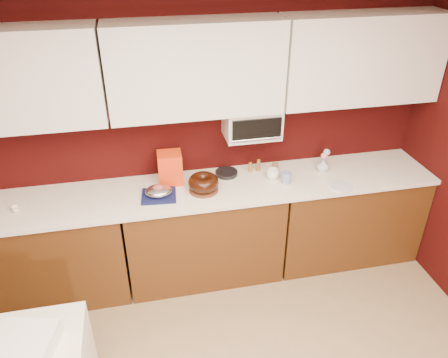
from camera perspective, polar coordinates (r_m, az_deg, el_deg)
name	(u,v)px	position (r m, az deg, el deg)	size (l,w,h in m)	color
ceiling	(308,48)	(1.22, 10.90, 16.45)	(4.00, 4.50, 0.02)	white
wall_back	(195,133)	(3.71, -3.78, 5.95)	(4.00, 0.02, 2.50)	#320706
base_cabinet_left	(44,254)	(3.94, -22.41, -8.99)	(1.31, 0.58, 0.86)	#512D10
base_cabinet_center	(204,233)	(3.87, -2.68, -7.06)	(1.31, 0.58, 0.86)	#512D10
base_cabinet_right	(344,215)	(4.24, 15.44, -4.55)	(1.31, 0.58, 0.86)	#512D10
countertop	(202,190)	(3.61, -2.85, -1.40)	(4.00, 0.62, 0.04)	white
upper_cabinet_left	(4,80)	(3.43, -26.77, 11.44)	(1.31, 0.33, 0.70)	white
upper_cabinet_center	(196,69)	(3.35, -3.70, 14.18)	(1.31, 0.33, 0.70)	white
upper_cabinet_right	(361,59)	(3.77, 17.49, 14.75)	(1.31, 0.33, 0.70)	white
toaster_oven	(252,122)	(3.61, 3.63, 7.43)	(0.45, 0.30, 0.25)	white
toaster_oven_door	(257,130)	(3.47, 4.32, 6.42)	(0.40, 0.02, 0.18)	black
toaster_oven_handle	(257,139)	(3.49, 4.34, 5.20)	(0.02, 0.02, 0.42)	silver
cake_base	(204,190)	(3.55, -2.67, -1.40)	(0.24, 0.24, 0.02)	#5C2F1B
bundt_cake	(203,182)	(3.52, -2.70, -0.44)	(0.25, 0.25, 0.10)	black
navy_towel	(159,196)	(3.51, -8.50, -2.17)	(0.27, 0.23, 0.02)	#121643
foil_ham_nest	(158,191)	(3.49, -8.56, -1.55)	(0.21, 0.18, 0.08)	silver
roasted_ham	(158,188)	(3.48, -8.59, -1.20)	(0.09, 0.08, 0.06)	#A7554C
pandoro_box	(170,168)	(3.64, -7.06, 1.47)	(0.20, 0.18, 0.27)	red
dark_pan	(226,173)	(3.77, 0.33, 0.79)	(0.19, 0.19, 0.03)	black
coffee_mug	(273,173)	(3.73, 6.38, 0.78)	(0.09, 0.09, 0.10)	white
blue_jar	(286,178)	(3.68, 8.11, 0.19)	(0.08, 0.08, 0.10)	navy
flower_vase	(323,164)	(3.91, 12.81, 1.87)	(0.08, 0.08, 0.13)	silver
flower_pink	(324,156)	(3.87, 12.95, 2.97)	(0.06, 0.06, 0.06)	pink
flower_blue	(327,152)	(3.89, 13.28, 3.43)	(0.06, 0.06, 0.06)	#91C1E8
china_plate	(341,186)	(3.74, 15.07, -0.92)	(0.19, 0.19, 0.01)	silver
amber_bottle	(250,167)	(3.81, 3.45, 1.54)	(0.03, 0.03, 0.09)	#8E5619
paper_cup	(275,168)	(3.83, 6.65, 1.49)	(0.06, 0.06, 0.08)	brown
egg_left	(15,210)	(3.65, -25.61, -3.70)	(0.05, 0.04, 0.04)	silver
egg_right	(14,207)	(3.68, -25.72, -3.32)	(0.06, 0.04, 0.04)	white
newspaper_stack	(24,344)	(2.76, -24.68, -18.98)	(0.33, 0.27, 0.11)	white
amber_bottle_tall	(259,165)	(3.83, 4.53, 1.82)	(0.03, 0.03, 0.11)	brown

